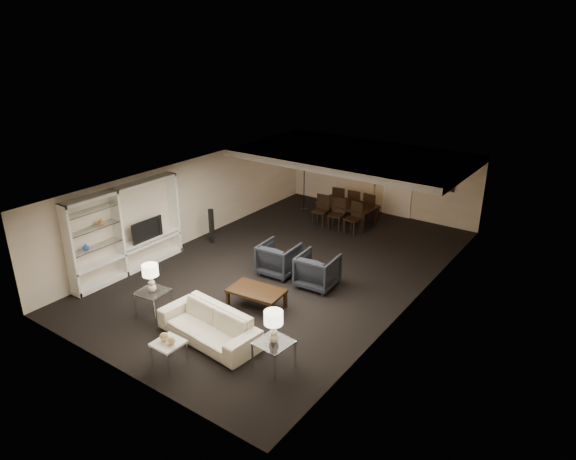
# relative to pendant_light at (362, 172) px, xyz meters

# --- Properties ---
(floor) EXTENTS (11.00, 11.00, 0.00)m
(floor) POSITION_rel_pendant_light_xyz_m (-0.30, -3.50, -1.92)
(floor) COLOR black
(floor) RESTS_ON ground
(ceiling) EXTENTS (7.00, 11.00, 0.02)m
(ceiling) POSITION_rel_pendant_light_xyz_m (-0.30, -3.50, 0.58)
(ceiling) COLOR silver
(ceiling) RESTS_ON ground
(wall_back) EXTENTS (7.00, 0.02, 2.50)m
(wall_back) POSITION_rel_pendant_light_xyz_m (-0.30, 2.00, -0.67)
(wall_back) COLOR #C0B09B
(wall_back) RESTS_ON ground
(wall_front) EXTENTS (7.00, 0.02, 2.50)m
(wall_front) POSITION_rel_pendant_light_xyz_m (-0.30, -9.00, -0.67)
(wall_front) COLOR #C0B09B
(wall_front) RESTS_ON ground
(wall_left) EXTENTS (0.02, 11.00, 2.50)m
(wall_left) POSITION_rel_pendant_light_xyz_m (-3.80, -3.50, -0.67)
(wall_left) COLOR #C0B09B
(wall_left) RESTS_ON ground
(wall_right) EXTENTS (0.02, 11.00, 2.50)m
(wall_right) POSITION_rel_pendant_light_xyz_m (3.20, -3.50, -0.67)
(wall_right) COLOR #C0B09B
(wall_right) RESTS_ON ground
(ceiling_soffit) EXTENTS (7.00, 4.00, 0.20)m
(ceiling_soffit) POSITION_rel_pendant_light_xyz_m (-0.30, 0.00, 0.48)
(ceiling_soffit) COLOR silver
(ceiling_soffit) RESTS_ON ceiling
(curtains) EXTENTS (1.50, 0.12, 2.40)m
(curtains) POSITION_rel_pendant_light_xyz_m (-1.20, 1.92, -0.72)
(curtains) COLOR beige
(curtains) RESTS_ON wall_back
(door) EXTENTS (0.90, 0.05, 2.10)m
(door) POSITION_rel_pendant_light_xyz_m (0.40, 1.97, -0.87)
(door) COLOR silver
(door) RESTS_ON wall_back
(painting) EXTENTS (0.95, 0.04, 0.65)m
(painting) POSITION_rel_pendant_light_xyz_m (1.80, 1.96, -0.37)
(painting) COLOR #142D38
(painting) RESTS_ON wall_back
(media_unit) EXTENTS (0.38, 3.40, 2.35)m
(media_unit) POSITION_rel_pendant_light_xyz_m (-3.61, -6.10, -0.74)
(media_unit) COLOR white
(media_unit) RESTS_ON wall_left
(pendant_light) EXTENTS (0.52, 0.52, 0.24)m
(pendant_light) POSITION_rel_pendant_light_xyz_m (0.00, 0.00, 0.00)
(pendant_light) COLOR #D8591E
(pendant_light) RESTS_ON ceiling_soffit
(sofa) EXTENTS (2.40, 1.12, 0.68)m
(sofa) POSITION_rel_pendant_light_xyz_m (0.31, -7.24, -1.58)
(sofa) COLOR beige
(sofa) RESTS_ON floor
(coffee_table) EXTENTS (1.35, 0.87, 0.46)m
(coffee_table) POSITION_rel_pendant_light_xyz_m (0.31, -5.64, -1.69)
(coffee_table) COLOR black
(coffee_table) RESTS_ON floor
(armchair_left) EXTENTS (0.99, 1.01, 0.87)m
(armchair_left) POSITION_rel_pendant_light_xyz_m (-0.29, -3.94, -1.49)
(armchair_left) COLOR black
(armchair_left) RESTS_ON floor
(armchair_right) EXTENTS (1.00, 1.02, 0.87)m
(armchair_right) POSITION_rel_pendant_light_xyz_m (0.91, -3.94, -1.49)
(armchair_right) COLOR black
(armchair_right) RESTS_ON floor
(side_table_left) EXTENTS (0.71, 0.71, 0.60)m
(side_table_left) POSITION_rel_pendant_light_xyz_m (-1.39, -7.24, -1.62)
(side_table_left) COLOR silver
(side_table_left) RESTS_ON floor
(side_table_right) EXTENTS (0.70, 0.70, 0.60)m
(side_table_right) POSITION_rel_pendant_light_xyz_m (2.01, -7.24, -1.62)
(side_table_right) COLOR silver
(side_table_right) RESTS_ON floor
(table_lamp_left) EXTENTS (0.40, 0.40, 0.66)m
(table_lamp_left) POSITION_rel_pendant_light_xyz_m (-1.39, -7.24, -0.99)
(table_lamp_left) COLOR beige
(table_lamp_left) RESTS_ON side_table_left
(table_lamp_right) EXTENTS (0.36, 0.36, 0.66)m
(table_lamp_right) POSITION_rel_pendant_light_xyz_m (2.01, -7.24, -0.99)
(table_lamp_right) COLOR silver
(table_lamp_right) RESTS_ON side_table_right
(marble_table) EXTENTS (0.54, 0.54, 0.53)m
(marble_table) POSITION_rel_pendant_light_xyz_m (0.31, -8.34, -1.65)
(marble_table) COLOR white
(marble_table) RESTS_ON floor
(gold_gourd_a) EXTENTS (0.17, 0.17, 0.17)m
(gold_gourd_a) POSITION_rel_pendant_light_xyz_m (0.21, -8.34, -1.30)
(gold_gourd_a) COLOR tan
(gold_gourd_a) RESTS_ON marble_table
(gold_gourd_b) EXTENTS (0.15, 0.15, 0.15)m
(gold_gourd_b) POSITION_rel_pendant_light_xyz_m (0.41, -8.34, -1.31)
(gold_gourd_b) COLOR #E0BA76
(gold_gourd_b) RESTS_ON marble_table
(television) EXTENTS (0.99, 0.13, 0.57)m
(television) POSITION_rel_pendant_light_xyz_m (-3.58, -5.54, -0.88)
(television) COLOR black
(television) RESTS_ON media_unit
(vase_blue) EXTENTS (0.17, 0.17, 0.18)m
(vase_blue) POSITION_rel_pendant_light_xyz_m (-3.61, -7.32, -0.77)
(vase_blue) COLOR #2649A6
(vase_blue) RESTS_ON media_unit
(vase_amber) EXTENTS (0.16, 0.16, 0.17)m
(vase_amber) POSITION_rel_pendant_light_xyz_m (-3.61, -6.80, -0.27)
(vase_amber) COLOR #AD6E39
(vase_amber) RESTS_ON media_unit
(floor_speaker) EXTENTS (0.13, 0.13, 1.07)m
(floor_speaker) POSITION_rel_pendant_light_xyz_m (-3.16, -3.43, -1.39)
(floor_speaker) COLOR black
(floor_speaker) RESTS_ON floor
(dining_table) EXTENTS (1.95, 1.14, 0.67)m
(dining_table) POSITION_rel_pendant_light_xyz_m (-0.65, 0.33, -1.58)
(dining_table) COLOR black
(dining_table) RESTS_ON floor
(chair_nl) EXTENTS (0.51, 0.51, 1.00)m
(chair_nl) POSITION_rel_pendant_light_xyz_m (-1.25, -0.32, -1.42)
(chair_nl) COLOR black
(chair_nl) RESTS_ON floor
(chair_nm) EXTENTS (0.52, 0.52, 1.00)m
(chair_nm) POSITION_rel_pendant_light_xyz_m (-0.65, -0.32, -1.42)
(chair_nm) COLOR black
(chair_nm) RESTS_ON floor
(chair_nr) EXTENTS (0.51, 0.51, 1.00)m
(chair_nr) POSITION_rel_pendant_light_xyz_m (-0.05, -0.32, -1.42)
(chair_nr) COLOR black
(chair_nr) RESTS_ON floor
(chair_fl) EXTENTS (0.52, 0.52, 1.00)m
(chair_fl) POSITION_rel_pendant_light_xyz_m (-1.25, 0.98, -1.42)
(chair_fl) COLOR black
(chair_fl) RESTS_ON floor
(chair_fm) EXTENTS (0.51, 0.51, 1.00)m
(chair_fm) POSITION_rel_pendant_light_xyz_m (-0.65, 0.98, -1.42)
(chair_fm) COLOR black
(chair_fm) RESTS_ON floor
(chair_fr) EXTENTS (0.50, 0.50, 1.00)m
(chair_fr) POSITION_rel_pendant_light_xyz_m (-0.05, 0.98, -1.42)
(chair_fr) COLOR black
(chair_fr) RESTS_ON floor
(floor_lamp) EXTENTS (0.26, 0.26, 1.70)m
(floor_lamp) POSITION_rel_pendant_light_xyz_m (-2.53, 0.63, -1.07)
(floor_lamp) COLOR black
(floor_lamp) RESTS_ON floor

